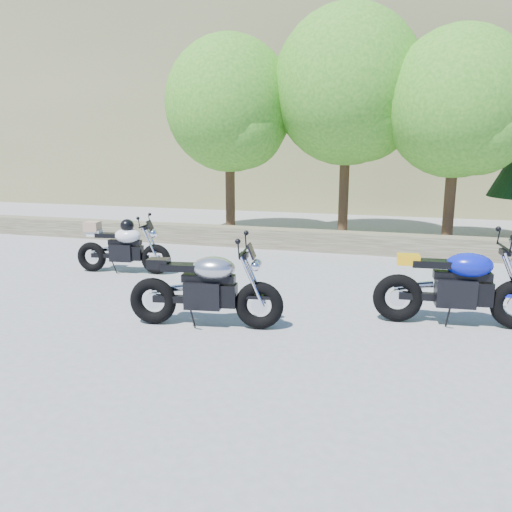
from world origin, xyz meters
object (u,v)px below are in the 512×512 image
Objects in this scene: silver_bike at (206,289)px; backpack at (452,288)px; white_bike at (122,247)px; blue_bike at (458,287)px.

backpack is (3.47, 2.41, -0.35)m from silver_bike.
white_bike is 4.88× the size of backpack.
silver_bike is 4.23m from backpack.
silver_bike reaches higher than backpack.
white_bike is 6.46m from blue_bike.
silver_bike is at bearing -48.35° from white_bike.
white_bike is 6.36m from backpack.
backpack is at bearing -8.33° from white_bike.
blue_bike reaches higher than backpack.
blue_bike is at bearing -20.01° from white_bike.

